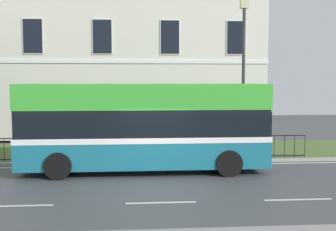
# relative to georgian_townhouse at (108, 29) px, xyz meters

# --- Properties ---
(ground_plane) EXTENTS (60.00, 56.00, 0.18)m
(ground_plane) POSITION_rel_georgian_townhouse_xyz_m (2.44, -15.00, -6.89)
(ground_plane) COLOR #45474A
(georgian_townhouse) EXTENTS (19.07, 11.09, 13.47)m
(georgian_townhouse) POSITION_rel_georgian_townhouse_xyz_m (0.00, 0.00, 0.00)
(georgian_townhouse) COLOR silver
(georgian_townhouse) RESTS_ON ground_plane
(iron_verge_railing) EXTENTS (18.25, 0.04, 0.97)m
(iron_verge_railing) POSITION_rel_georgian_townhouse_xyz_m (-0.00, -11.66, -6.26)
(iron_verge_railing) COLOR black
(iron_verge_railing) RESTS_ON ground_plane
(single_decker_bus) EXTENTS (9.24, 2.72, 3.32)m
(single_decker_bus) POSITION_rel_georgian_townhouse_xyz_m (2.08, -13.49, -5.13)
(single_decker_bus) COLOR #1A697E
(single_decker_bus) RESTS_ON ground_plane
(street_lamp_post) EXTENTS (0.36, 0.24, 6.81)m
(street_lamp_post) POSITION_rel_georgian_townhouse_xyz_m (6.51, -11.02, -2.86)
(street_lamp_post) COLOR #333338
(street_lamp_post) RESTS_ON ground_plane
(litter_bin) EXTENTS (0.48, 0.48, 1.12)m
(litter_bin) POSITION_rel_georgian_townhouse_xyz_m (2.77, -11.10, -6.20)
(litter_bin) COLOR #23472D
(litter_bin) RESTS_ON ground_plane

